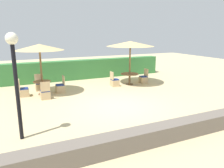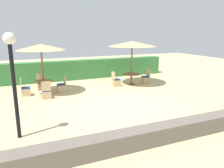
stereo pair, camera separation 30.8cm
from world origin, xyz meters
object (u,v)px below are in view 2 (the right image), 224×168
Objects in this scene: round_table_back_right at (131,76)px; parasol_back_left at (41,47)px; round_table_back_left at (44,84)px; parasol_back_right at (132,44)px; patio_chair_back_left_north at (42,85)px; patio_chair_back_left_south at (46,93)px; patio_chair_back_right_west at (116,82)px; patio_chair_back_right_east at (146,79)px; lamp_post at (12,65)px; patio_chair_back_left_west at (25,91)px; patio_chair_back_left_east at (62,87)px.

parasol_back_left is at bearing -179.69° from round_table_back_right.
parasol_back_right is (5.43, 0.03, 2.05)m from round_table_back_left.
patio_chair_back_left_north is 1.00× the size of patio_chair_back_left_south.
patio_chair_back_right_east is at bearing 91.35° from patio_chair_back_right_west.
lamp_post is 5.44m from patio_chair_back_left_west.
patio_chair_back_left_east is at bearing 90.36° from patio_chair_back_right_east.
parasol_back_right is (5.48, -0.92, 2.34)m from patio_chair_back_left_north.
lamp_post is 8.43m from parasol_back_right.
parasol_back_left is 2.92× the size of patio_chair_back_right_west.
patio_chair_back_left_east is (0.97, 0.02, -0.28)m from round_table_back_left.
patio_chair_back_right_west is (5.66, 5.03, -2.09)m from lamp_post.
round_table_back_left is 6.53m from patio_chair_back_right_east.
patio_chair_back_left_south reaches higher than round_table_back_right.
lamp_post is 6.45m from patio_chair_back_left_north.
parasol_back_right is (5.43, 1.01, 2.34)m from patio_chair_back_left_south.
patio_chair_back_left_south reaches higher than round_table_back_left.
patio_chair_back_right_west is at bearing -178.82° from round_table_back_right.
patio_chair_back_left_north is at bearing 92.60° from round_table_back_left.
parasol_back_left is at bearing 92.60° from patio_chair_back_left_north.
lamp_post is 5.19m from parasol_back_left.
round_table_back_right is 1.22× the size of patio_chair_back_right_east.
patio_chair_back_left_east is 3.37m from patio_chair_back_right_west.
round_table_back_left is at bearing 180.00° from parasol_back_left.
round_table_back_right is at bearing 170.49° from patio_chair_back_left_north.
round_table_back_right is (5.48, -0.92, 0.31)m from patio_chair_back_left_north.
lamp_post is 3.57× the size of patio_chair_back_right_west.
patio_chair_back_left_north is 1.92m from patio_chair_back_left_south.
patio_chair_back_right_west is at bearing -178.82° from parasol_back_right.
patio_chair_back_right_east is at bearing 0.51° from parasol_back_left.
parasol_back_left is 2.92× the size of patio_chair_back_right_east.
round_table_back_right is 1.22× the size of patio_chair_back_right_west.
patio_chair_back_right_east is at bearing 1.53° from parasol_back_right.
patio_chair_back_right_east is (7.48, 0.07, 0.00)m from patio_chair_back_left_west.
patio_chair_back_right_east is (1.09, 0.03, -0.31)m from round_table_back_right.
patio_chair_back_left_east is (1.93, 0.03, 0.00)m from patio_chair_back_left_west.
parasol_back_left is at bearing 91.42° from patio_chair_back_left_east.
lamp_post is 7.85m from patio_chair_back_right_west.
patio_chair_back_right_west is (3.37, -0.02, 0.00)m from patio_chair_back_left_east.
patio_chair_back_left_east reaches higher than round_table_back_left.
patio_chair_back_left_south is 0.82× the size of round_table_back_right.
parasol_back_left reaches higher than patio_chair_back_left_south.
patio_chair_back_right_east reaches higher than round_table_back_right.
patio_chair_back_left_east reaches higher than round_table_back_right.
patio_chair_back_right_east is (7.84, 5.08, -2.09)m from lamp_post.
parasol_back_right reaches higher than patio_chair_back_left_east.
parasol_back_left is 2.46m from patio_chair_back_left_north.
patio_chair_back_left_west is at bearing -179.64° from parasol_back_right.
patio_chair_back_left_west and patio_chair_back_left_east have the same top height.
patio_chair_back_left_east is at bearing -179.93° from parasol_back_right.
patio_chair_back_right_west is at bearing 41.61° from lamp_post.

